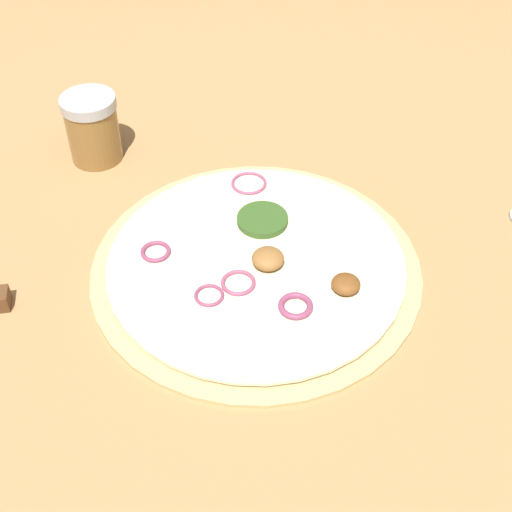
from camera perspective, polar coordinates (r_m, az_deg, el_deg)
The scene contains 3 objects.
ground_plane at distance 0.70m, azimuth 0.00°, elevation -1.06°, with size 3.00×3.00×0.00m, color tan.
pizza at distance 0.69m, azimuth 0.05°, elevation -0.67°, with size 0.32×0.32×0.03m.
spice_jar at distance 0.84m, azimuth -12.94°, elevation 9.96°, with size 0.06×0.06×0.08m.
Camera 1 is at (-0.12, -0.48, 0.50)m, focal length 50.00 mm.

